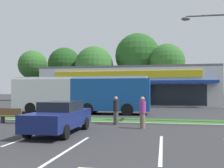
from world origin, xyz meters
TOP-DOWN VIEW (x-y plane):
  - grass_median at (0.00, 14.00)m, footprint 56.00×2.20m
  - curb_lip at (0.00, 12.78)m, footprint 56.00×0.24m
  - parking_stripe_0 at (-3.29, 7.96)m, footprint 0.12×4.80m
  - parking_stripe_1 at (-0.69, 5.61)m, footprint 0.12×4.80m
  - parking_stripe_2 at (2.48, 6.55)m, footprint 0.12×4.80m
  - storefront_building at (-2.29, 35.78)m, footprint 23.93×12.91m
  - tree_far_left at (-23.09, 44.86)m, footprint 5.81×5.81m
  - tree_left at (-16.08, 44.09)m, footprint 6.33×6.33m
  - tree_mid_left at (-9.72, 42.30)m, footprint 6.93×6.93m
  - tree_mid at (-2.09, 45.10)m, footprint 8.35×8.35m
  - tree_mid_right at (3.21, 42.66)m, footprint 6.13×6.13m
  - city_bus at (-4.60, 19.11)m, footprint 12.21×2.90m
  - bus_stop_bench at (-6.86, 11.77)m, footprint 1.60×0.45m
  - car_0 at (-2.35, 8.81)m, footprint 1.94×4.70m
  - car_2 at (-7.47, 25.88)m, footprint 4.13×1.93m
  - pedestrian_near_bench at (-0.25, 12.44)m, footprint 0.34×0.34m
  - pedestrian_by_pole at (1.46, 11.14)m, footprint 0.35×0.35m

SIDE VIEW (x-z plane):
  - parking_stripe_0 at x=-3.29m, z-range 0.00..0.01m
  - parking_stripe_1 at x=-0.69m, z-range 0.00..0.01m
  - parking_stripe_2 at x=2.48m, z-range 0.00..0.01m
  - grass_median at x=0.00m, z-range 0.00..0.12m
  - curb_lip at x=0.00m, z-range 0.00..0.12m
  - bus_stop_bench at x=-6.86m, z-range 0.03..0.98m
  - car_2 at x=-7.47m, z-range 0.02..1.56m
  - car_0 at x=-2.35m, z-range 0.03..1.56m
  - pedestrian_near_bench at x=-0.25m, z-range 0.00..1.70m
  - pedestrian_by_pole at x=1.46m, z-range 0.00..1.73m
  - city_bus at x=-4.60m, z-range 0.14..3.39m
  - storefront_building at x=-2.29m, z-range 0.00..5.31m
  - tree_mid_left at x=-9.72m, z-range 1.53..11.54m
  - tree_mid_right at x=3.21m, z-range 1.97..12.08m
  - tree_left at x=-16.08m, z-range 1.95..12.22m
  - tree_far_left at x=-23.09m, z-range 2.10..12.15m
  - tree_mid at x=-2.09m, z-range 2.14..14.78m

